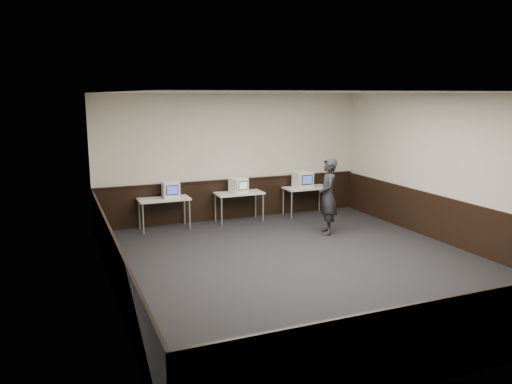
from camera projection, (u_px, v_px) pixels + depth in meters
floor at (306, 266)px, 9.38m from camera, size 8.00×8.00×0.00m
ceiling at (310, 92)px, 8.76m from camera, size 8.00×8.00×0.00m
back_wall at (233, 157)px, 12.70m from camera, size 7.00×0.00×7.00m
front_wall at (482, 240)px, 5.44m from camera, size 7.00×0.00×7.00m
left_wall at (109, 197)px, 7.76m from camera, size 0.00×8.00×8.00m
right_wall at (457, 171)px, 10.38m from camera, size 0.00×8.00×8.00m
wainscot_back at (234, 199)px, 12.89m from camera, size 6.98×0.04×1.00m
wainscot_front at (472, 333)px, 5.67m from camera, size 6.98×0.04×1.00m
wainscot_left at (114, 264)px, 7.98m from camera, size 0.04×7.98×1.00m
wainscot_right at (452, 222)px, 10.58m from camera, size 0.04×7.98×1.00m
wainscot_rail at (234, 180)px, 12.78m from camera, size 6.98×0.06×0.04m
desk_left at (164, 201)px, 11.81m from camera, size 1.20×0.60×0.75m
desk_center at (239, 195)px, 12.51m from camera, size 1.20×0.60×0.75m
desk_right at (306, 190)px, 13.22m from camera, size 1.20×0.60×0.75m
emac_left at (171, 189)px, 11.86m from camera, size 0.40×0.43×0.39m
emac_center at (239, 185)px, 12.46m from camera, size 0.46×0.47×0.37m
emac_right at (303, 179)px, 13.12m from camera, size 0.45×0.48×0.43m
person at (328, 196)px, 11.39m from camera, size 0.64×0.75×1.75m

